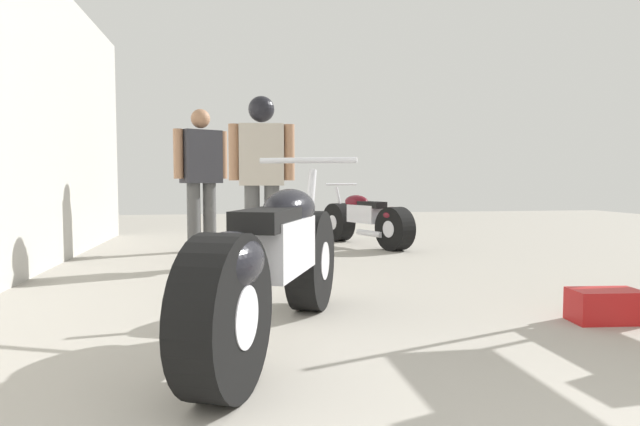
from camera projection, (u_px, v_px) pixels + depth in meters
ground_plane at (337, 280)px, 4.55m from camera, size 18.09×18.09×0.00m
motorcycle_maroon_cruiser at (275, 264)px, 2.74m from camera, size 1.01×2.04×0.99m
motorcycle_black_naked at (366, 220)px, 6.90m from camera, size 0.88×1.65×0.80m
mechanic_in_blue at (201, 171)px, 6.34m from camera, size 0.64×0.42×1.68m
mechanic_with_helmet at (262, 164)px, 5.35m from camera, size 0.66×0.27×1.68m
red_toolbox at (605, 306)px, 3.21m from camera, size 0.42×0.26×0.20m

